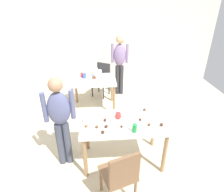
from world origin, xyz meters
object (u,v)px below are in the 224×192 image
Objects in this scene: dining_table_far at (93,84)px; person_girl_near at (60,116)px; chair_near_table at (120,174)px; pitcher_far at (95,72)px; chair_far_table at (102,77)px; person_adult_far at (120,60)px; mixing_bowl at (106,115)px; dining_table_near at (123,127)px; soda_can at (135,128)px.

person_girl_near reaches higher than dining_table_far.
chair_near_table is 2.66m from pitcher_far.
person_adult_far is at bearing 0.69° from chair_far_table.
pitcher_far is at bearing 72.34° from dining_table_far.
person_girl_near reaches higher than mixing_bowl.
chair_near_table is 3.23m from person_adult_far.
soda_can is at bearing -64.71° from dining_table_near.
person_girl_near is at bearing -104.97° from pitcher_far.
soda_can is (0.38, -2.70, 0.31)m from chair_far_table.
chair_near_table is at bearing -87.54° from chair_far_table.
dining_table_near is at bearing -0.52° from person_girl_near.
dining_table_near is at bearing -77.44° from pitcher_far.
person_adult_far is 7.71× the size of pitcher_far.
person_adult_far reaches higher than pitcher_far.
pitcher_far is (-0.16, -0.56, 0.36)m from chair_far_table.
chair_far_table is (-0.14, 3.18, 0.00)m from chair_near_table.
chair_far_table is at bearing -179.31° from person_adult_far.
dining_table_far is 4.89× the size of mixing_bowl.
person_girl_near reaches higher than chair_near_table.
chair_near_table reaches higher than mixing_bowl.
soda_can reaches higher than dining_table_near.
dining_table_near is at bearing -31.64° from mixing_bowl.
chair_far_table is 0.66m from person_adult_far.
dining_table_far is 1.17× the size of chair_far_table.
soda_can is 0.59× the size of pitcher_far.
chair_far_table is at bearing 74.18° from pitcher_far.
person_girl_near is 0.92× the size of person_adult_far.
chair_near_table is (-0.12, -0.73, -0.15)m from dining_table_near.
pitcher_far reaches higher than dining_table_near.
dining_table_far is at bearing 106.79° from soda_can.
chair_far_table reaches higher than dining_table_near.
pitcher_far is (0.05, 0.17, 0.22)m from dining_table_far.
dining_table_near is 1.26× the size of dining_table_far.
person_adult_far reaches higher than chair_far_table.
soda_can is at bearing -75.84° from pitcher_far.
person_adult_far reaches higher than chair_near_table.
person_adult_far is 7.67× the size of mixing_bowl.
dining_table_far is at bearing 98.14° from chair_near_table.
pitcher_far is (-0.16, 1.73, 0.07)m from mixing_bowl.
mixing_bowl is (-0.13, 0.89, 0.29)m from chair_near_table.
chair_far_table reaches higher than dining_table_far.
soda_can is 2.20m from pitcher_far.
person_adult_far is at bearing 65.15° from person_girl_near.
dining_table_far is 0.64× the size of person_adult_far.
chair_near_table is 3.18m from chair_far_table.
soda_can is (1.04, -0.26, -0.07)m from person_girl_near.
chair_near_table is 0.94m from mixing_bowl.
soda_can is at bearing 63.06° from chair_near_table.
person_girl_near is 1.08m from soda_can.
dining_table_near is 2.48m from person_adult_far.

